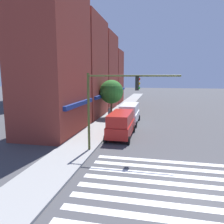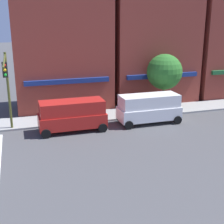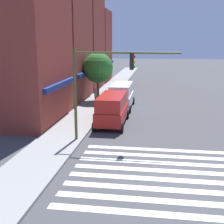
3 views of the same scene
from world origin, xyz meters
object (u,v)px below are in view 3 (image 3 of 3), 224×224
object	(u,v)px
street_tree	(98,68)
van_white	(121,95)
traffic_signal	(101,78)
pedestrian_grey_coat	(96,96)
van_red	(112,108)

from	to	relation	value
street_tree	van_white	bearing A→B (deg)	-133.42
traffic_signal	street_tree	distance (m)	13.60
traffic_signal	van_white	xyz separation A→B (m)	(10.66, -0.03, -2.87)
van_white	street_tree	bearing A→B (deg)	46.80
van_white	pedestrian_grey_coat	distance (m)	2.57
traffic_signal	van_red	world-z (taller)	traffic_signal
van_red	street_tree	distance (m)	9.63
traffic_signal	van_red	distance (m)	5.25
van_red	street_tree	xyz separation A→B (m)	(8.91, 2.80, 2.32)
street_tree	traffic_signal	bearing A→B (deg)	-168.26
pedestrian_grey_coat	van_red	bearing A→B (deg)	36.23
van_red	pedestrian_grey_coat	bearing A→B (deg)	21.84
van_red	van_white	size ratio (longest dim) A/B	1.00
traffic_signal	pedestrian_grey_coat	bearing A→B (deg)	13.06
van_white	pedestrian_grey_coat	bearing A→B (deg)	85.97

